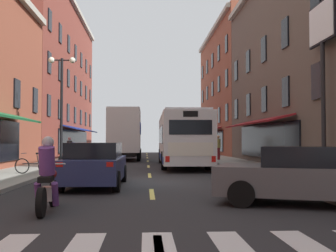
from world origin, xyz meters
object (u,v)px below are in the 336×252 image
object	(u,v)px
street_lamp_twin	(62,107)
sedan_mid	(126,149)
bicycle_near	(34,165)
pedestrian_mid	(218,147)
transit_bus	(181,139)
sedan_near	(95,164)
motorcycle_rider	(48,180)
pedestrian_near	(70,149)
billboard_sign	(322,45)
sedan_far	(306,175)
box_truck	(125,135)

from	to	relation	value
street_lamp_twin	sedan_mid	bearing A→B (deg)	82.61
bicycle_near	pedestrian_mid	bearing A→B (deg)	50.91
transit_bus	sedan_near	world-z (taller)	transit_bus
transit_bus	motorcycle_rider	size ratio (longest dim) A/B	5.60
transit_bus	pedestrian_near	xyz separation A→B (m)	(-7.22, 2.38, -0.66)
pedestrian_near	pedestrian_mid	size ratio (longest dim) A/B	0.91
sedan_mid	bicycle_near	size ratio (longest dim) A/B	2.54
bicycle_near	street_lamp_twin	world-z (taller)	street_lamp_twin
transit_bus	pedestrian_mid	bearing A→B (deg)	60.12
billboard_sign	sedan_far	bearing A→B (deg)	-117.27
billboard_sign	transit_bus	xyz separation A→B (m)	(-5.02, 8.87, -3.80)
sedan_near	pedestrian_mid	world-z (taller)	pedestrian_mid
street_lamp_twin	pedestrian_near	bearing A→B (deg)	95.70
motorcycle_rider	sedan_mid	bearing A→B (deg)	89.56
sedan_mid	street_lamp_twin	size ratio (longest dim) A/B	0.74
pedestrian_near	pedestrian_mid	distance (m)	11.06
sedan_far	pedestrian_mid	world-z (taller)	pedestrian_mid
bicycle_near	pedestrian_near	distance (m)	9.40
billboard_sign	bicycle_near	bearing A→B (deg)	171.23
billboard_sign	sedan_mid	distance (m)	27.21
pedestrian_near	transit_bus	bearing A→B (deg)	-117.25
transit_bus	pedestrian_near	distance (m)	7.63
box_truck	pedestrian_near	distance (m)	6.48
billboard_sign	pedestrian_near	world-z (taller)	billboard_sign
motorcycle_rider	pedestrian_mid	size ratio (longest dim) A/B	1.13
sedan_mid	motorcycle_rider	distance (m)	32.30
billboard_sign	pedestrian_mid	xyz separation A→B (m)	(-1.71, 14.63, -4.39)
motorcycle_rider	pedestrian_mid	bearing A→B (deg)	70.54
sedan_far	pedestrian_mid	distance (m)	21.12
sedan_mid	motorcycle_rider	bearing A→B (deg)	-90.44
box_truck	billboard_sign	bearing A→B (deg)	-62.04
billboard_sign	pedestrian_near	xyz separation A→B (m)	(-12.24, 11.25, -4.46)
pedestrian_near	pedestrian_mid	world-z (taller)	pedestrian_mid
pedestrian_near	street_lamp_twin	xyz separation A→B (m)	(0.56, -5.60, 2.35)
transit_bus	sedan_far	distance (m)	15.42
sedan_far	bicycle_near	bearing A→B (deg)	136.58
bicycle_near	pedestrian_near	xyz separation A→B (m)	(-0.16, 9.38, 0.52)
motorcycle_rider	street_lamp_twin	xyz separation A→B (m)	(-2.29, 12.76, 2.67)
pedestrian_near	street_lamp_twin	distance (m)	6.10
transit_bus	motorcycle_rider	distance (m)	16.60
pedestrian_near	street_lamp_twin	bearing A→B (deg)	176.70
sedan_mid	transit_bus	bearing A→B (deg)	-75.81
billboard_sign	motorcycle_rider	world-z (taller)	billboard_sign
transit_bus	bicycle_near	size ratio (longest dim) A/B	6.80
sedan_far	transit_bus	bearing A→B (deg)	96.36
sedan_mid	pedestrian_mid	bearing A→B (deg)	-54.83
box_truck	sedan_far	size ratio (longest dim) A/B	1.64
street_lamp_twin	sedan_near	bearing A→B (deg)	-70.72
bicycle_near	motorcycle_rider	bearing A→B (deg)	-73.34
sedan_far	pedestrian_near	xyz separation A→B (m)	(-8.92, 17.68, 0.30)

